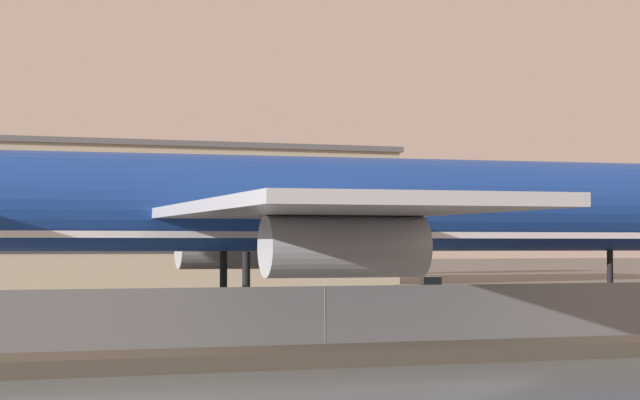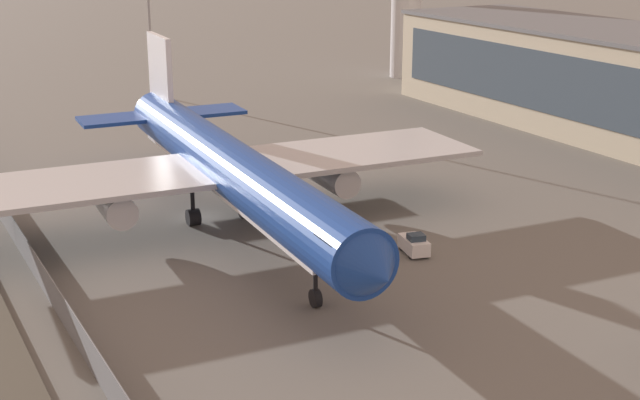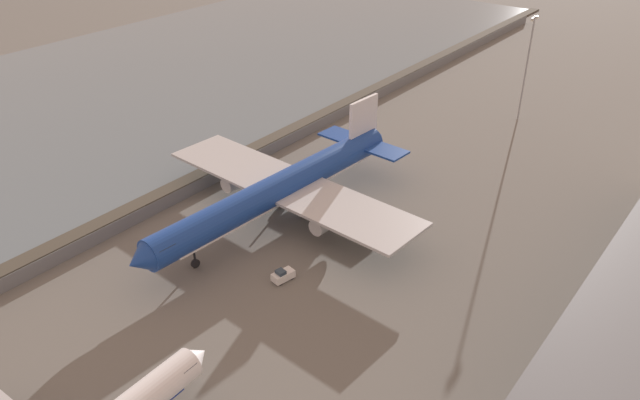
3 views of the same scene
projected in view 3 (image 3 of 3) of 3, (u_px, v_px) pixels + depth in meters
The scene contains 7 objects.
ground_plane at pixel (294, 205), 104.86m from camera, with size 500.00×500.00×0.00m, color #66635E.
waterfront_lagoon at pixel (57, 108), 142.60m from camera, with size 320.00×98.00×0.01m.
shoreline_seawall at pixel (210, 169), 115.63m from camera, with size 320.00×3.00×0.50m.
perimeter_fence at pixel (227, 172), 112.80m from camera, with size 280.00×0.10×2.28m.
cargo_jet_blue at pixel (282, 188), 98.54m from camera, with size 54.85×47.61×14.60m.
baggage_tug at pixel (283, 275), 86.53m from camera, with size 3.45×2.21×1.80m.
apron_light_mast_apron_west at pixel (527, 64), 130.87m from camera, with size 3.20×0.40×22.37m.
Camera 3 is at (68.67, 58.89, 53.22)m, focal length 35.00 mm.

